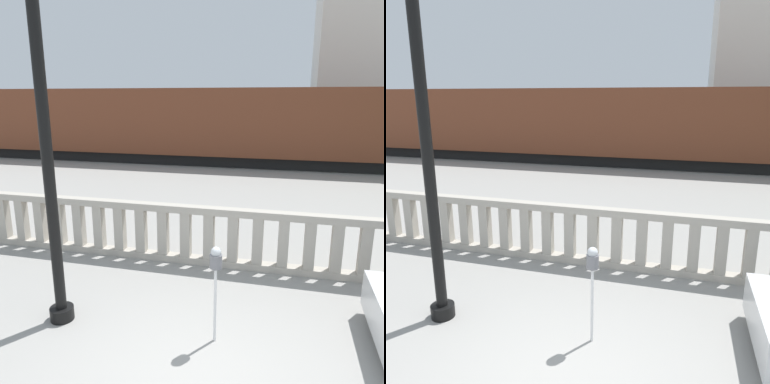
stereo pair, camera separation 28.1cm
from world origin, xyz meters
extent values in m
cube|color=#ADA599|center=(0.00, 3.34, 0.07)|extent=(13.27, 0.24, 0.14)
cube|color=#ADA599|center=(0.00, 3.34, 1.14)|extent=(13.27, 0.24, 0.14)
cube|color=#ADA599|center=(-5.31, 3.34, 0.60)|extent=(0.20, 0.20, 0.93)
cube|color=#ADA599|center=(-4.83, 3.34, 0.60)|extent=(0.20, 0.20, 0.93)
cube|color=#ADA599|center=(-4.34, 3.34, 0.60)|extent=(0.20, 0.20, 0.93)
cube|color=#ADA599|center=(-3.86, 3.34, 0.60)|extent=(0.20, 0.20, 0.93)
cube|color=#ADA599|center=(-3.38, 3.34, 0.60)|extent=(0.20, 0.20, 0.93)
cube|color=#ADA599|center=(-2.90, 3.34, 0.60)|extent=(0.20, 0.20, 0.93)
cube|color=#ADA599|center=(-2.41, 3.34, 0.60)|extent=(0.20, 0.20, 0.93)
cube|color=#ADA599|center=(-1.93, 3.34, 0.60)|extent=(0.20, 0.20, 0.93)
cube|color=#ADA599|center=(-1.45, 3.34, 0.60)|extent=(0.20, 0.20, 0.93)
cube|color=#ADA599|center=(-0.97, 3.34, 0.60)|extent=(0.20, 0.20, 0.93)
cube|color=#ADA599|center=(-0.48, 3.34, 0.60)|extent=(0.20, 0.20, 0.93)
cube|color=#ADA599|center=(0.00, 3.34, 0.60)|extent=(0.20, 0.20, 0.93)
cube|color=#ADA599|center=(0.48, 3.34, 0.60)|extent=(0.20, 0.20, 0.93)
cube|color=#ADA599|center=(0.97, 3.34, 0.60)|extent=(0.20, 0.20, 0.93)
cube|color=#ADA599|center=(1.45, 3.34, 0.60)|extent=(0.20, 0.20, 0.93)
cube|color=#ADA599|center=(1.93, 3.34, 0.60)|extent=(0.20, 0.20, 0.93)
cube|color=#ADA599|center=(2.41, 3.34, 0.60)|extent=(0.20, 0.20, 0.93)
cylinder|color=black|center=(-2.27, 0.87, 0.10)|extent=(0.36, 0.36, 0.20)
cylinder|color=black|center=(-2.27, 0.87, 3.16)|extent=(0.16, 0.16, 5.91)
cylinder|color=silver|center=(0.10, 0.93, 0.55)|extent=(0.04, 0.04, 1.10)
cylinder|color=slate|center=(0.10, 0.93, 1.20)|extent=(0.17, 0.17, 0.19)
sphere|color=#B2B7BC|center=(0.10, 0.93, 1.33)|extent=(0.14, 0.14, 0.14)
cube|color=black|center=(-4.47, 15.40, 0.28)|extent=(26.21, 2.55, 0.55)
cube|color=brown|center=(-4.47, 15.40, 2.14)|extent=(26.75, 3.19, 3.18)
cube|color=black|center=(5.90, 31.24, 0.28)|extent=(23.75, 2.54, 0.55)
cube|color=navy|center=(5.90, 31.24, 2.16)|extent=(24.23, 3.18, 3.23)
camera|label=1|loc=(0.91, -3.58, 3.31)|focal=35.00mm
camera|label=2|loc=(1.18, -3.50, 3.31)|focal=35.00mm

